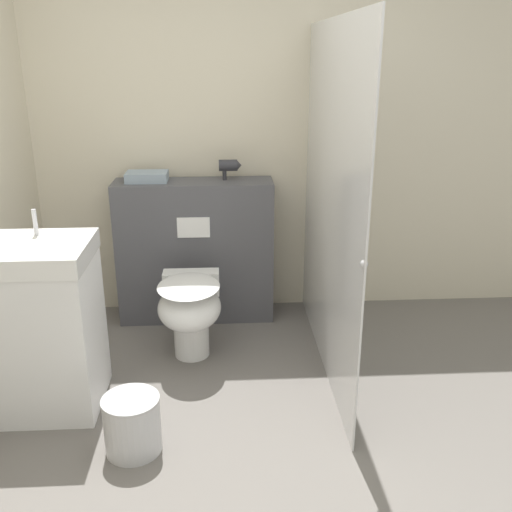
# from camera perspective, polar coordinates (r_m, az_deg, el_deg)

# --- Properties ---
(ground_plane) EXTENTS (12.00, 12.00, 0.00)m
(ground_plane) POSITION_cam_1_polar(r_m,az_deg,el_deg) (2.87, -2.24, -20.30)
(ground_plane) COLOR slate
(wall_back) EXTENTS (8.00, 0.06, 2.50)m
(wall_back) POSITION_cam_1_polar(r_m,az_deg,el_deg) (4.11, -3.05, 11.41)
(wall_back) COLOR beige
(wall_back) RESTS_ON ground_plane
(partition_panel) EXTENTS (1.09, 0.31, 1.01)m
(partition_panel) POSITION_cam_1_polar(r_m,az_deg,el_deg) (4.08, -6.06, 0.50)
(partition_panel) COLOR #4C4C51
(partition_panel) RESTS_ON ground_plane
(shower_glass) EXTENTS (0.04, 1.77, 2.02)m
(shower_glass) POSITION_cam_1_polar(r_m,az_deg,el_deg) (3.32, 7.35, 5.02)
(shower_glass) COLOR silver
(shower_glass) RESTS_ON ground_plane
(toilet) EXTENTS (0.39, 0.57, 0.52)m
(toilet) POSITION_cam_1_polar(r_m,az_deg,el_deg) (3.58, -6.61, -5.29)
(toilet) COLOR white
(toilet) RESTS_ON ground_plane
(sink_vanity) EXTENTS (0.60, 0.53, 1.07)m
(sink_vanity) POSITION_cam_1_polar(r_m,az_deg,el_deg) (3.26, -20.78, -6.60)
(sink_vanity) COLOR white
(sink_vanity) RESTS_ON ground_plane
(hair_drier) EXTENTS (0.16, 0.08, 0.14)m
(hair_drier) POSITION_cam_1_polar(r_m,az_deg,el_deg) (3.95, -2.69, 8.99)
(hair_drier) COLOR #2D2D33
(hair_drier) RESTS_ON partition_panel
(folded_towel) EXTENTS (0.28, 0.19, 0.06)m
(folded_towel) POSITION_cam_1_polar(r_m,az_deg,el_deg) (3.98, -10.85, 7.80)
(folded_towel) COLOR #8C9EAD
(folded_towel) RESTS_ON partition_panel
(waste_bin) EXTENTS (0.28, 0.28, 0.29)m
(waste_bin) POSITION_cam_1_polar(r_m,az_deg,el_deg) (2.94, -12.26, -16.13)
(waste_bin) COLOR silver
(waste_bin) RESTS_ON ground_plane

